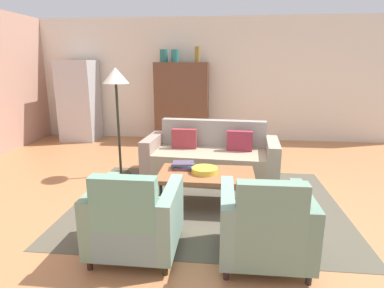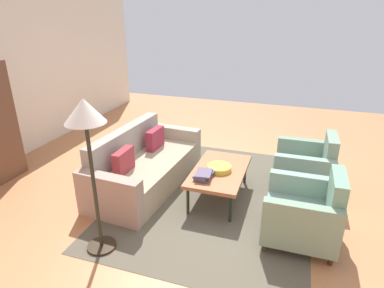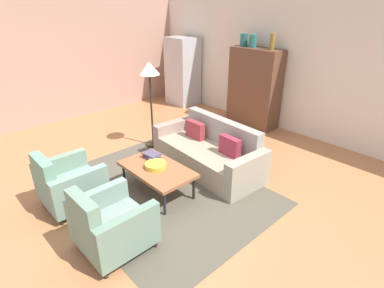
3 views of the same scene
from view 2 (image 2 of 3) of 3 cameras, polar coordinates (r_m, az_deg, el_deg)
ground_plane at (r=4.78m, az=6.46°, el=-9.13°), size 10.34×10.34×0.00m
area_rug at (r=4.78m, az=4.04°, el=-8.97°), size 3.40×2.60×0.01m
couch at (r=5.01m, az=-8.57°, el=-3.94°), size 2.16×1.04×0.86m
coffee_table at (r=4.58m, az=4.78°, el=-4.84°), size 1.20×0.70×0.44m
armchair_left at (r=4.00m, az=19.33°, el=-11.45°), size 0.80×0.80×0.88m
armchair_right at (r=5.05m, az=19.42°, el=-4.08°), size 0.81×0.81×0.88m
fruit_bowl at (r=4.53m, az=4.74°, el=-4.16°), size 0.33×0.33×0.07m
book_stack at (r=4.30m, az=2.03°, el=-5.42°), size 0.31×0.24×0.09m
floor_lamp at (r=3.32m, az=-17.88°, el=2.94°), size 0.40×0.40×1.72m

